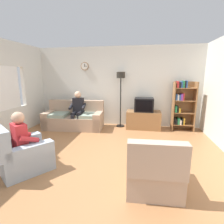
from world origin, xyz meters
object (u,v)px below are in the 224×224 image
tv (144,105)px  couch (74,119)px  tv_stand (143,120)px  bookshelf (182,105)px  armchair_near_window (22,155)px  floor_lamp (121,84)px  person_in_left_armchair (25,138)px  armchair_near_bookshelf (153,171)px  person_on_couch (78,108)px

tv → couch: bearing=-172.1°
tv_stand → bookshelf: size_ratio=0.69×
armchair_near_window → floor_lamp: bearing=65.3°
armchair_near_window → bookshelf: bearing=42.3°
armchair_near_window → person_in_left_armchair: size_ratio=1.06×
bookshelf → tv: bearing=-175.5°
bookshelf → armchair_near_bookshelf: bookshelf is taller
tv_stand → tv: (-0.00, -0.02, 0.51)m
person_on_couch → floor_lamp: bearing=22.5°
armchair_near_bookshelf → tv: bearing=93.0°
bookshelf → person_in_left_armchair: size_ratio=1.41×
person_on_couch → tv_stand: bearing=12.1°
bookshelf → armchair_near_window: (-3.41, -3.10, -0.53)m
floor_lamp → armchair_near_window: floor_lamp is taller
armchair_near_bookshelf → couch: bearing=131.0°
floor_lamp → person_in_left_armchair: floor_lamp is taller
person_in_left_armchair → tv_stand: bearing=53.8°
floor_lamp → armchair_near_window: size_ratio=1.56×
armchair_near_bookshelf → person_in_left_armchair: 2.36m
couch → person_in_left_armchair: size_ratio=1.75×
tv → bookshelf: 1.19m
tv_stand → tv: 0.51m
bookshelf → tv_stand: bearing=-176.7°
bookshelf → armchair_near_bookshelf: (-1.03, -3.23, -0.53)m
floor_lamp → person_on_couch: size_ratio=1.49×
person_in_left_armchair → floor_lamp: bearing=65.6°
tv → armchair_near_bookshelf: 3.18m
couch → floor_lamp: bearing=16.3°
bookshelf → person_in_left_armchair: bookshelf is taller
couch → armchair_near_window: bearing=-88.6°
armchair_near_bookshelf → person_in_left_armchair: size_ratio=0.82×
couch → armchair_near_bookshelf: bearing=-49.0°
person_in_left_armchair → person_on_couch: bearing=88.7°
person_on_couch → person_in_left_armchair: (-0.06, -2.51, -0.09)m
tv → person_in_left_armchair: (-2.17, -2.93, -0.20)m
tv_stand → armchair_near_bookshelf: (0.16, -3.16, -0.00)m
armchair_near_window → person_in_left_armchair: person_in_left_armchair is taller
floor_lamp → bookshelf: bearing=-0.9°
tv → armchair_near_window: size_ratio=0.51×
tv → person_on_couch: (-2.11, -0.43, -0.11)m
tv → person_in_left_armchair: person_in_left_armchair is taller
floor_lamp → person_in_left_armchair: bearing=-114.4°
tv_stand → person_in_left_armchair: (-2.17, -2.96, 0.31)m
couch → bookshelf: 3.54m
person_on_couch → person_in_left_armchair: bearing=-91.3°
couch → tv: tv is taller
armchair_near_bookshelf → floor_lamp: bearing=106.1°
tv_stand → armchair_near_bookshelf: armchair_near_bookshelf is taller
tv → tv_stand: bearing=90.0°
tv_stand → couch: bearing=-171.5°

